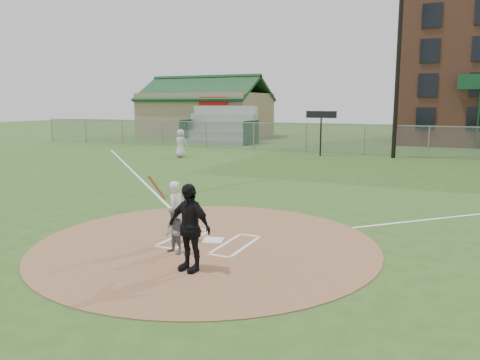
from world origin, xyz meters
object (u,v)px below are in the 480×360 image
at_px(catcher, 175,231).
at_px(batter_at_plate, 177,212).
at_px(home_plate, 213,240).
at_px(ondeck_player, 181,143).
at_px(umpire, 189,227).

height_order(catcher, batter_at_plate, batter_at_plate).
xyz_separation_m(home_plate, batter_at_plate, (-0.76, -0.46, 0.76)).
distance_m(catcher, batter_at_plate, 0.93).
height_order(home_plate, ondeck_player, ondeck_player).
bearing_deg(batter_at_plate, home_plate, 31.12).
bearing_deg(catcher, umpire, -28.37).
xyz_separation_m(catcher, ondeck_player, (-10.17, 16.79, 0.34)).
relative_size(home_plate, catcher, 0.48).
height_order(home_plate, batter_at_plate, batter_at_plate).
distance_m(catcher, umpire, 1.21).
xyz_separation_m(ondeck_player, batter_at_plate, (9.74, -16.01, -0.10)).
distance_m(home_plate, ondeck_player, 18.78).
bearing_deg(ondeck_player, catcher, 120.98).
bearing_deg(umpire, home_plate, 115.72).
relative_size(home_plate, umpire, 0.28).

